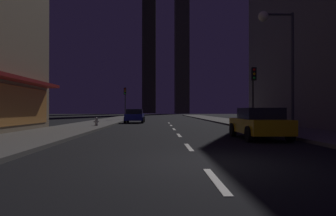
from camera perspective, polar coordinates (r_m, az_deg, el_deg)
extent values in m
cube|color=black|center=(39.84, -0.21, -2.40)|extent=(78.00, 136.00, 0.10)
cube|color=#605E59|center=(40.64, 9.71, -2.18)|extent=(4.00, 76.00, 0.15)
cube|color=#605E59|center=(40.26, -10.23, -2.20)|extent=(4.00, 76.00, 0.15)
cube|color=silver|center=(6.06, 8.86, -13.16)|extent=(0.16, 2.20, 0.01)
cube|color=silver|center=(11.14, 3.88, -7.30)|extent=(0.16, 2.20, 0.01)
cube|color=silver|center=(16.30, 2.07, -5.11)|extent=(0.16, 2.20, 0.01)
cube|color=silver|center=(21.48, 1.13, -3.97)|extent=(0.16, 2.20, 0.01)
cube|color=silver|center=(26.66, 0.56, -3.28)|extent=(0.16, 2.20, 0.01)
cube|color=silver|center=(31.85, 0.18, -2.81)|extent=(0.16, 2.20, 0.01)
cube|color=#2F2C23|center=(139.02, -3.54, 13.40)|extent=(5.88, 6.58, 68.99)
cube|color=#3D3A2E|center=(124.85, 2.57, 17.22)|extent=(5.28, 8.63, 78.25)
cube|color=gold|center=(14.94, 16.55, -3.18)|extent=(1.80, 4.20, 0.65)
cube|color=black|center=(14.73, 16.79, -1.04)|extent=(1.64, 2.00, 0.55)
cylinder|color=black|center=(16.05, 11.98, -3.98)|extent=(0.22, 0.68, 0.68)
cylinder|color=black|center=(16.56, 17.92, -3.86)|extent=(0.22, 0.68, 0.68)
cylinder|color=black|center=(13.36, 14.85, -4.70)|extent=(0.22, 0.68, 0.68)
cylinder|color=black|center=(13.96, 21.81, -4.50)|extent=(0.22, 0.68, 0.68)
sphere|color=white|center=(16.75, 12.55, -2.71)|extent=(0.18, 0.18, 0.18)
sphere|color=white|center=(17.05, 16.13, -2.67)|extent=(0.18, 0.18, 0.18)
cube|color=navy|center=(32.63, -6.20, -1.68)|extent=(1.80, 4.20, 0.65)
cube|color=black|center=(32.42, -6.22, -0.70)|extent=(1.64, 2.00, 0.55)
cylinder|color=black|center=(34.11, -7.49, -2.08)|extent=(0.22, 0.68, 0.68)
cylinder|color=black|center=(33.98, -4.53, -2.09)|extent=(0.22, 0.68, 0.68)
cylinder|color=black|center=(31.32, -8.00, -2.23)|extent=(0.22, 0.68, 0.68)
cylinder|color=black|center=(31.18, -4.78, -2.24)|extent=(0.22, 0.68, 0.68)
sphere|color=white|center=(34.72, -6.84, -1.52)|extent=(0.18, 0.18, 0.18)
sphere|color=white|center=(34.64, -5.03, -1.52)|extent=(0.18, 0.18, 0.18)
cylinder|color=#B2B2B2|center=(24.36, -13.18, -2.55)|extent=(0.22, 0.22, 0.55)
sphere|color=#B2B2B2|center=(24.35, -13.18, -1.90)|extent=(0.21, 0.21, 0.21)
cylinder|color=#B2B2B2|center=(24.37, -13.18, -3.13)|extent=(0.30, 0.30, 0.06)
cylinder|color=#B2B2B2|center=(24.39, -13.55, -2.48)|extent=(0.10, 0.10, 0.10)
cylinder|color=#B2B2B2|center=(24.33, -12.81, -2.49)|extent=(0.10, 0.10, 0.10)
cylinder|color=#2D2D2D|center=(22.16, 15.53, 1.96)|extent=(0.12, 0.12, 4.20)
cube|color=black|center=(22.10, 15.67, 6.13)|extent=(0.32, 0.24, 0.90)
sphere|color=red|center=(22.01, 15.77, 6.89)|extent=(0.18, 0.18, 0.18)
sphere|color=#F2B20C|center=(21.97, 15.78, 6.16)|extent=(0.18, 0.18, 0.18)
sphere|color=#19D833|center=(21.94, 15.78, 5.44)|extent=(0.18, 0.18, 0.18)
cylinder|color=#2D2D2D|center=(40.86, -7.98, 0.87)|extent=(0.12, 0.12, 4.20)
cube|color=black|center=(40.73, -8.00, 3.13)|extent=(0.32, 0.24, 0.90)
sphere|color=red|center=(40.62, -8.02, 3.54)|extent=(0.18, 0.18, 0.18)
sphere|color=#F2B20C|center=(40.60, -8.02, 3.14)|extent=(0.18, 0.18, 0.18)
sphere|color=#19D833|center=(40.59, -8.03, 2.75)|extent=(0.18, 0.18, 0.18)
cylinder|color=#38383D|center=(18.07, 22.16, 6.16)|extent=(0.16, 0.16, 6.50)
cylinder|color=#38383D|center=(18.40, 19.76, 16.06)|extent=(1.60, 0.12, 0.12)
sphere|color=#FCF7CC|center=(18.10, 17.31, 16.00)|extent=(0.56, 0.56, 0.56)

